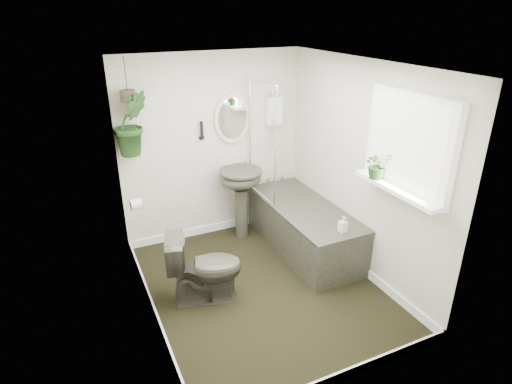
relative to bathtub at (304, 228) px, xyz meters
name	(u,v)px	position (x,y,z in m)	size (l,w,h in m)	color
floor	(262,288)	(-0.80, -0.50, -0.30)	(2.30, 2.80, 0.02)	black
ceiling	(263,63)	(-0.80, -0.50, 2.02)	(2.30, 2.80, 0.02)	white
wall_back	(213,148)	(-0.80, 0.91, 0.86)	(2.30, 0.02, 2.30)	beige
wall_front	(351,261)	(-0.80, -1.91, 0.86)	(2.30, 0.02, 2.30)	beige
wall_left	(141,210)	(-1.96, -0.50, 0.86)	(0.02, 2.80, 2.30)	beige
wall_right	(360,170)	(0.36, -0.50, 0.86)	(0.02, 2.80, 2.30)	beige
skirting	(262,283)	(-0.80, -0.50, -0.24)	(2.30, 2.80, 0.10)	white
bathtub	(304,228)	(0.00, 0.00, 0.00)	(0.72, 1.72, 0.58)	#333329
bath_screen	(262,142)	(-0.33, 0.49, 0.99)	(0.04, 0.72, 1.40)	silver
shower_box	(274,111)	(0.00, 0.84, 1.26)	(0.20, 0.10, 0.35)	white
oval_mirror	(232,118)	(-0.55, 0.87, 1.21)	(0.46, 0.03, 0.62)	beige
wall_sconce	(202,130)	(-0.95, 0.86, 1.11)	(0.04, 0.04, 0.22)	black
toilet_roll_holder	(136,204)	(-1.90, 0.20, 0.61)	(0.11, 0.11, 0.11)	white
window_recess	(409,144)	(0.29, -1.20, 1.36)	(0.08, 1.00, 0.90)	white
window_sill	(397,189)	(0.22, -1.20, 0.94)	(0.18, 1.00, 0.04)	white
window_blinds	(405,144)	(0.24, -1.20, 1.36)	(0.01, 0.86, 0.76)	white
toilet	(205,267)	(-1.40, -0.43, 0.08)	(0.42, 0.73, 0.75)	#333329
pedestal_sink	(241,203)	(-0.55, 0.63, 0.17)	(0.54, 0.46, 0.91)	#333329
sill_plant	(377,165)	(0.19, -0.94, 1.09)	(0.24, 0.21, 0.27)	black
hanging_plant	(131,123)	(-1.77, 0.75, 1.31)	(0.39, 0.31, 0.71)	black
soap_bottle	(343,224)	(0.04, -0.70, 0.38)	(0.08, 0.08, 0.17)	#2A2726
hanging_pot	(128,96)	(-1.77, 0.75, 1.60)	(0.16, 0.16, 0.12)	#433B29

